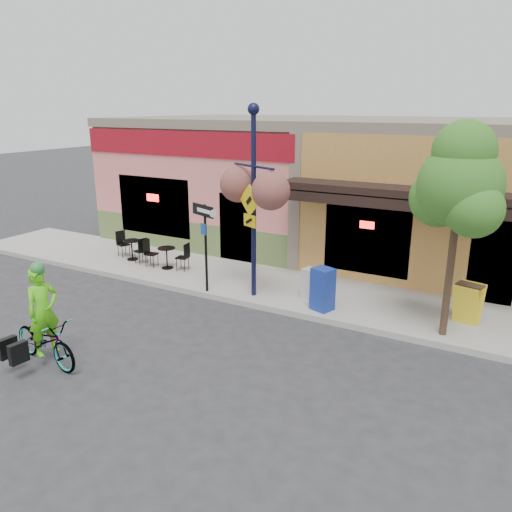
{
  "coord_description": "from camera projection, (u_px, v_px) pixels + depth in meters",
  "views": [
    {
      "loc": [
        4.96,
        -9.69,
        4.92
      ],
      "look_at": [
        -0.67,
        0.5,
        1.4
      ],
      "focal_mm": 35.0,
      "sensor_mm": 36.0,
      "label": 1
    }
  ],
  "objects": [
    {
      "name": "lamp_post",
      "position": [
        254.0,
        204.0,
        12.4
      ],
      "size": [
        1.67,
        1.18,
        4.85
      ],
      "primitive_type": null,
      "rotation": [
        0.0,
        0.0,
        -0.41
      ],
      "color": "#111436",
      "rests_on": "sidewalk"
    },
    {
      "name": "curb",
      "position": [
        281.0,
        311.0,
        12.28
      ],
      "size": [
        24.0,
        0.12,
        0.15
      ],
      "primitive_type": "cube",
      "color": "#A8A59E",
      "rests_on": "ground"
    },
    {
      "name": "street_tree",
      "position": [
        454.0,
        232.0,
        10.2
      ],
      "size": [
        2.35,
        2.35,
        4.59
      ],
      "primitive_type": null,
      "rotation": [
        0.0,
        0.0,
        -0.41
      ],
      "color": "#3D7A26",
      "rests_on": "sidewalk"
    },
    {
      "name": "ground",
      "position": [
        271.0,
        322.0,
        11.84
      ],
      "size": [
        90.0,
        90.0,
        0.0
      ],
      "primitive_type": "plane",
      "color": "#2D2D30",
      "rests_on": "ground"
    },
    {
      "name": "sidewalk",
      "position": [
        305.0,
        292.0,
        13.49
      ],
      "size": [
        24.0,
        3.0,
        0.15
      ],
      "primitive_type": "cube",
      "color": "#9E9B93",
      "rests_on": "ground"
    },
    {
      "name": "newspaper_box_grey",
      "position": [
        310.0,
        284.0,
        12.77
      ],
      "size": [
        0.43,
        0.41,
        0.79
      ],
      "primitive_type": null,
      "rotation": [
        0.0,
        0.0,
        -0.22
      ],
      "color": "#B4B4B4",
      "rests_on": "sidewalk"
    },
    {
      "name": "cafe_set_right",
      "position": [
        167.0,
        255.0,
        15.11
      ],
      "size": [
        1.52,
        0.92,
        0.85
      ],
      "primitive_type": null,
      "rotation": [
        0.0,
        0.0,
        0.15
      ],
      "color": "black",
      "rests_on": "sidewalk"
    },
    {
      "name": "newspaper_box_blue",
      "position": [
        323.0,
        289.0,
        12.02
      ],
      "size": [
        0.59,
        0.55,
        1.05
      ],
      "primitive_type": null,
      "rotation": [
        0.0,
        0.0,
        -0.34
      ],
      "color": "navy",
      "rests_on": "sidewalk"
    },
    {
      "name": "building",
      "position": [
        369.0,
        185.0,
        17.47
      ],
      "size": [
        18.2,
        8.2,
        4.5
      ],
      "primitive_type": null,
      "color": "#E1746F",
      "rests_on": "ground"
    },
    {
      "name": "one_way_sign",
      "position": [
        206.0,
        249.0,
        13.04
      ],
      "size": [
        0.91,
        0.51,
        2.35
      ],
      "primitive_type": null,
      "rotation": [
        0.0,
        0.0,
        -0.37
      ],
      "color": "black",
      "rests_on": "sidewalk"
    },
    {
      "name": "cafe_set_left",
      "position": [
        132.0,
        247.0,
        15.97
      ],
      "size": [
        1.56,
        1.09,
        0.85
      ],
      "primitive_type": null,
      "rotation": [
        0.0,
        0.0,
        -0.3
      ],
      "color": "black",
      "rests_on": "sidewalk"
    },
    {
      "name": "sandwich_board",
      "position": [
        465.0,
        305.0,
        11.2
      ],
      "size": [
        0.64,
        0.54,
        0.93
      ],
      "primitive_type": null,
      "rotation": [
        0.0,
        0.0,
        -0.26
      ],
      "color": "yellow",
      "rests_on": "sidewalk"
    },
    {
      "name": "bicycle",
      "position": [
        45.0,
        340.0,
        9.81
      ],
      "size": [
        1.93,
        0.86,
        0.98
      ],
      "primitive_type": "imported",
      "rotation": [
        0.0,
        0.0,
        1.46
      ],
      "color": "maroon",
      "rests_on": "ground"
    },
    {
      "name": "cyclist_rider",
      "position": [
        45.0,
        323.0,
        9.67
      ],
      "size": [
        0.49,
        0.69,
        1.76
      ],
      "primitive_type": "imported",
      "rotation": [
        0.0,
        0.0,
        1.46
      ],
      "color": "#59D716",
      "rests_on": "ground"
    }
  ]
}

